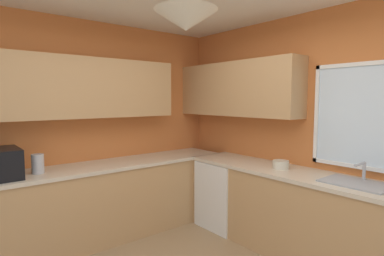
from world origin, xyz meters
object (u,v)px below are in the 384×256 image
Objects in this scene: dishwasher at (226,194)px; sink_assembly at (356,183)px; kettle at (38,164)px; bowl at (281,165)px.

dishwasher is 1.68m from sink_assembly.
dishwasher is 2.29m from kettle.
dishwasher is at bearing -178.69° from sink_assembly.
dishwasher is at bearing 73.19° from kettle.
kettle is at bearing -136.26° from sink_assembly.
sink_assembly is at bearing 1.31° from dishwasher.
kettle is (-0.64, -2.12, 0.58)m from dishwasher.
sink_assembly reaches higher than bowl.
dishwasher is 4.23× the size of kettle.
dishwasher is 4.79× the size of bowl.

